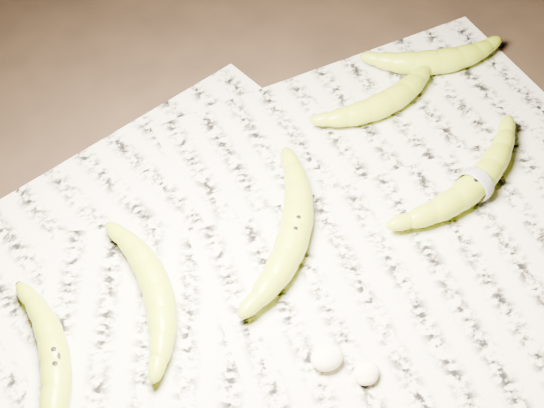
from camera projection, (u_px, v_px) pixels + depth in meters
name	position (u px, v px, depth m)	size (l,w,h in m)	color
ground	(299.00, 233.00, 0.97)	(3.00, 3.00, 0.00)	black
newspaper_patch	(321.00, 251.00, 0.95)	(0.90, 0.70, 0.01)	beige
banana_left_a	(55.00, 362.00, 0.84)	(0.20, 0.06, 0.03)	#A1B316
banana_left_b	(156.00, 288.00, 0.89)	(0.19, 0.06, 0.04)	#A1B316
banana_center	(295.00, 230.00, 0.94)	(0.22, 0.07, 0.04)	#A1B316
banana_taped	(476.00, 183.00, 0.99)	(0.23, 0.06, 0.04)	#A1B316
banana_upper_a	(388.00, 100.00, 1.08)	(0.19, 0.06, 0.04)	#A1B316
banana_upper_b	(438.00, 60.00, 1.14)	(0.18, 0.06, 0.04)	#A1B316
measuring_tape	(476.00, 183.00, 0.99)	(0.05, 0.05, 0.00)	white
flesh_chunk_a	(327.00, 356.00, 0.85)	(0.04, 0.03, 0.02)	#FFF4C5
flesh_chunk_b	(367.00, 371.00, 0.84)	(0.03, 0.03, 0.02)	#FFF4C5
flesh_chunk_c	(367.00, 374.00, 0.84)	(0.03, 0.02, 0.02)	#FFF4C5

